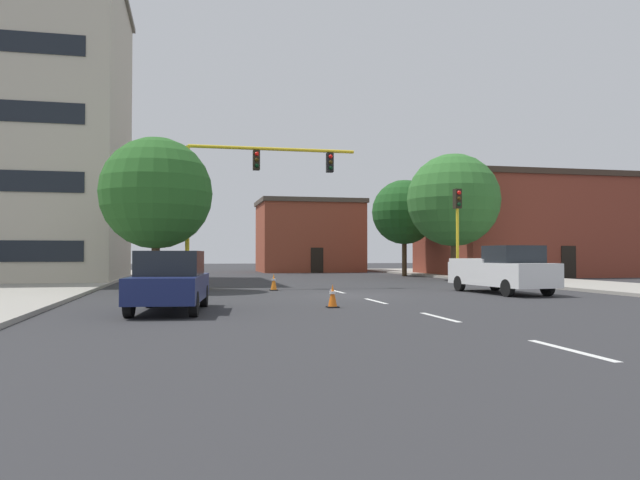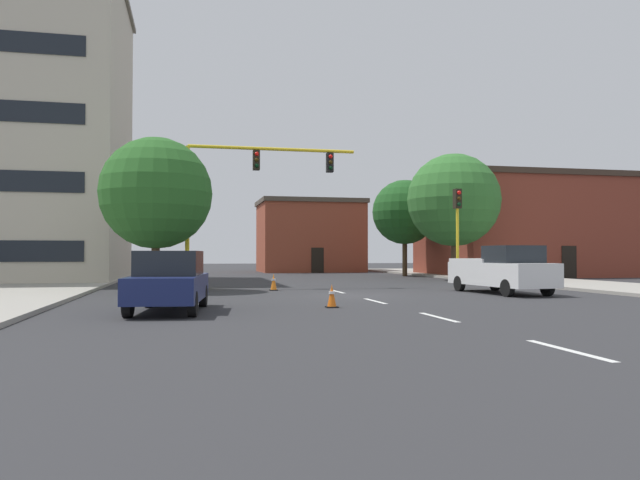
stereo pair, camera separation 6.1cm
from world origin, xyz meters
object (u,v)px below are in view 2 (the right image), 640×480
object	(u,v)px
tree_right_mid	(454,200)
traffic_cone_roadside_a	(332,296)
traffic_light_pole_right	(458,215)
tree_left_near	(156,193)
traffic_signal_gantry	(212,242)
sedan_navy_near_left	(169,281)
tree_right_far	(405,212)
traffic_cone_roadside_b	(274,282)
pickup_truck_white	(502,270)

from	to	relation	value
tree_right_mid	traffic_cone_roadside_a	size ratio (longest dim) A/B	10.94
traffic_light_pole_right	traffic_cone_roadside_a	size ratio (longest dim) A/B	6.64
traffic_light_pole_right	tree_left_near	size ratio (longest dim) A/B	0.71
traffic_signal_gantry	traffic_light_pole_right	xyz separation A→B (m)	(11.63, -1.96, 1.29)
tree_right_mid	sedan_navy_near_left	distance (m)	24.27
tree_right_mid	tree_right_far	world-z (taller)	tree_right_mid
traffic_light_pole_right	traffic_cone_roadside_b	world-z (taller)	traffic_light_pole_right
traffic_light_pole_right	pickup_truck_white	world-z (taller)	traffic_light_pole_right
traffic_cone_roadside_b	traffic_light_pole_right	bearing A→B (deg)	-0.35
traffic_cone_roadside_a	traffic_cone_roadside_b	distance (m)	9.01
sedan_navy_near_left	tree_right_mid	bearing A→B (deg)	45.77
pickup_truck_white	traffic_cone_roadside_a	size ratio (longest dim) A/B	7.64
tree_left_near	traffic_cone_roadside_b	distance (m)	6.54
tree_right_mid	traffic_light_pole_right	bearing A→B (deg)	-113.56
traffic_signal_gantry	traffic_light_pole_right	size ratio (longest dim) A/B	1.87
tree_right_mid	pickup_truck_white	world-z (taller)	tree_right_mid
tree_right_mid	traffic_cone_roadside_b	xyz separation A→B (m)	(-12.40, -7.87, -4.64)
tree_right_mid	tree_left_near	xyz separation A→B (m)	(-17.58, -7.43, -0.68)
tree_right_far	traffic_cone_roadside_a	world-z (taller)	tree_right_far
tree_right_far	sedan_navy_near_left	bearing A→B (deg)	-123.23
pickup_truck_white	traffic_cone_roadside_b	size ratio (longest dim) A/B	7.18
tree_left_near	tree_right_far	distance (m)	22.98
tree_right_mid	tree_left_near	size ratio (longest dim) A/B	1.16
sedan_navy_near_left	tree_left_near	bearing A→B (deg)	95.30
traffic_light_pole_right	traffic_cone_roadside_b	size ratio (longest dim) A/B	6.24
tree_left_near	tree_right_far	world-z (taller)	tree_right_far
traffic_signal_gantry	traffic_light_pole_right	world-z (taller)	traffic_signal_gantry
tree_left_near	tree_right_mid	bearing A→B (deg)	22.91
tree_right_far	traffic_light_pole_right	bearing A→B (deg)	-101.15
tree_right_mid	traffic_cone_roadside_a	bearing A→B (deg)	-125.06
traffic_light_pole_right	sedan_navy_near_left	world-z (taller)	traffic_light_pole_right
traffic_signal_gantry	tree_right_mid	bearing A→B (deg)	21.59
tree_right_mid	traffic_cone_roadside_b	bearing A→B (deg)	-147.59
traffic_signal_gantry	sedan_navy_near_left	world-z (taller)	traffic_signal_gantry
tree_right_mid	traffic_cone_roadside_b	distance (m)	15.40
traffic_light_pole_right	tree_right_mid	distance (m)	8.77
pickup_truck_white	traffic_cone_roadside_a	distance (m)	9.79
traffic_cone_roadside_b	tree_right_far	bearing A→B (deg)	52.43
tree_left_near	traffic_cone_roadside_a	distance (m)	11.74
traffic_signal_gantry	traffic_cone_roadside_b	size ratio (longest dim) A/B	11.69
tree_right_mid	sedan_navy_near_left	bearing A→B (deg)	-134.23
traffic_signal_gantry	tree_right_mid	world-z (taller)	tree_right_mid
traffic_signal_gantry	traffic_cone_roadside_b	bearing A→B (deg)	-35.34
traffic_light_pole_right	tree_right_mid	size ratio (longest dim) A/B	0.61
traffic_cone_roadside_a	traffic_cone_roadside_b	size ratio (longest dim) A/B	0.94
tree_left_near	pickup_truck_white	size ratio (longest dim) A/B	1.23
tree_left_near	sedan_navy_near_left	world-z (taller)	tree_left_near
tree_right_far	pickup_truck_white	world-z (taller)	tree_right_far
traffic_signal_gantry	traffic_cone_roadside_a	xyz separation A→B (m)	(3.25, -10.90, -1.89)
traffic_signal_gantry	tree_right_far	xyz separation A→B (m)	(14.72, 13.74, 2.54)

